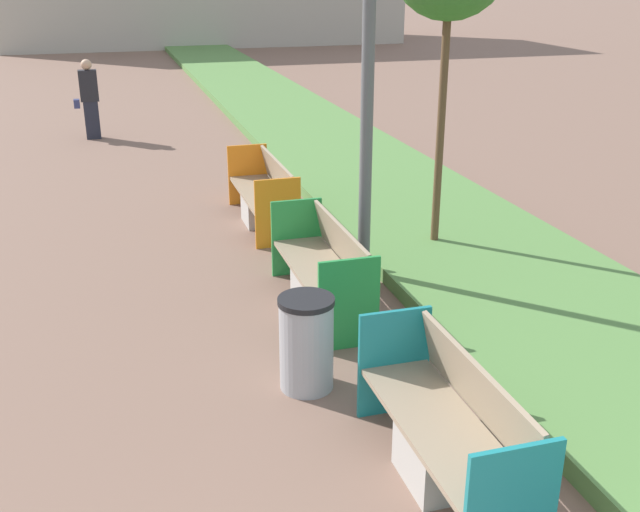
% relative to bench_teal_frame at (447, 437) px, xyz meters
% --- Properties ---
extents(planter_grass_strip, '(2.80, 120.00, 0.18)m').
position_rel_bench_teal_frame_xyz_m(planter_grass_strip, '(2.26, 9.06, -0.27)').
color(planter_grass_strip, '#568442').
rests_on(planter_grass_strip, ground).
extents(bench_teal_frame, '(0.65, 1.94, 0.94)m').
position_rel_bench_teal_frame_xyz_m(bench_teal_frame, '(0.00, 0.00, 0.00)').
color(bench_teal_frame, '#ADA8A0').
rests_on(bench_teal_frame, ground).
extents(bench_green_frame, '(0.65, 2.04, 0.94)m').
position_rel_bench_teal_frame_xyz_m(bench_green_frame, '(0.00, 3.12, 0.00)').
color(bench_green_frame, '#ADA8A0').
rests_on(bench_green_frame, ground).
extents(bench_orange_frame, '(0.65, 2.09, 0.94)m').
position_rel_bench_teal_frame_xyz_m(bench_orange_frame, '(0.00, 6.13, 0.00)').
color(bench_orange_frame, '#ADA8A0').
rests_on(bench_orange_frame, ground).
extents(litter_bin, '(0.50, 0.50, 0.87)m').
position_rel_bench_teal_frame_xyz_m(litter_bin, '(-0.62, 1.54, 0.07)').
color(litter_bin, '#9EA0A5').
rests_on(litter_bin, ground).
extents(pedestrian_walking, '(0.53, 0.24, 1.69)m').
position_rel_bench_teal_frame_xyz_m(pedestrian_walking, '(-2.35, 12.80, 0.49)').
color(pedestrian_walking, '#232633').
rests_on(pedestrian_walking, ground).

